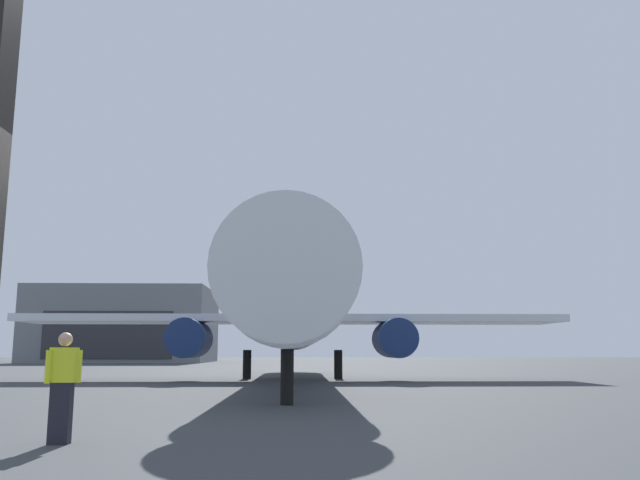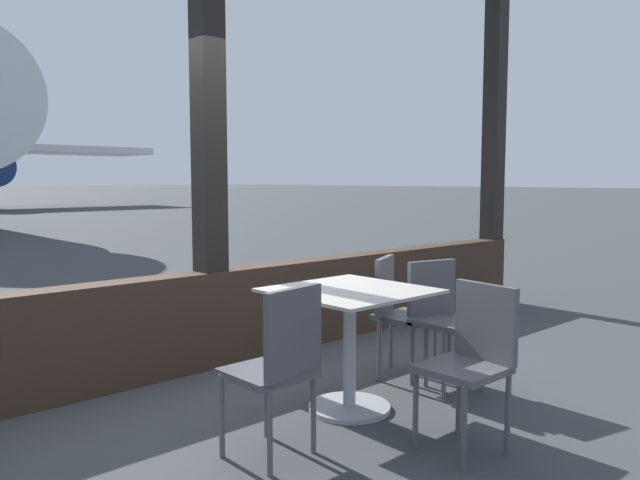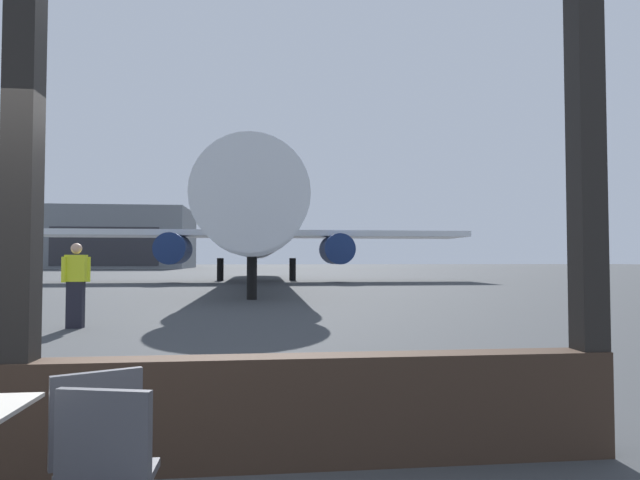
% 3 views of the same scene
% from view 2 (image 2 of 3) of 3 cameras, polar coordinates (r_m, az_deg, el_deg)
% --- Properties ---
extents(window_frame, '(8.09, 0.24, 4.00)m').
position_cam_2_polar(window_frame, '(4.91, -9.96, 4.24)').
color(window_frame, '#38281E').
rests_on(window_frame, ground).
extents(dining_table, '(0.87, 0.87, 0.77)m').
position_cam_2_polar(dining_table, '(3.99, 2.70, -8.58)').
color(dining_table, '#ADA89E').
rests_on(dining_table, ground).
extents(cafe_chair_window_left, '(0.44, 0.44, 0.91)m').
position_cam_2_polar(cafe_chair_window_left, '(3.29, -3.67, -10.65)').
color(cafe_chair_window_left, '#4C4C51').
rests_on(cafe_chair_window_left, ground).
extents(cafe_chair_window_right, '(0.43, 0.43, 0.89)m').
position_cam_2_polar(cafe_chair_window_right, '(3.52, 13.65, -9.80)').
color(cafe_chair_window_right, '#4C4C51').
rests_on(cafe_chair_window_right, ground).
extents(cafe_chair_aisle_left, '(0.51, 0.51, 0.88)m').
position_cam_2_polar(cafe_chair_aisle_left, '(4.69, 7.01, -5.94)').
color(cafe_chair_aisle_left, '#4C4C51').
rests_on(cafe_chair_aisle_left, ground).
extents(cafe_chair_aisle_right, '(0.46, 0.46, 0.88)m').
position_cam_2_polar(cafe_chair_aisle_right, '(4.52, 10.84, -6.31)').
color(cafe_chair_aisle_right, '#4C4C51').
rests_on(cafe_chair_aisle_right, ground).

